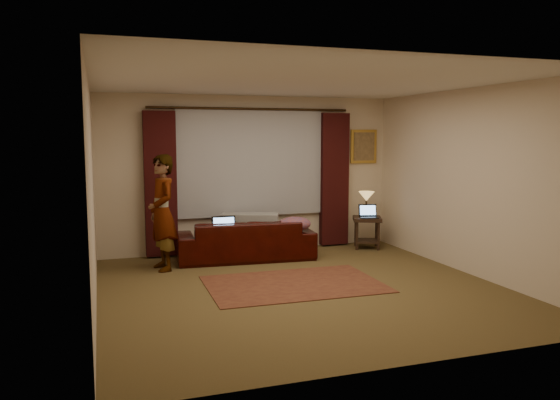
% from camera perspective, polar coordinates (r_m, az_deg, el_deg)
% --- Properties ---
extents(floor, '(5.00, 5.00, 0.01)m').
position_cam_1_polar(floor, '(7.08, 2.33, -9.23)').
color(floor, brown).
rests_on(floor, ground).
extents(ceiling, '(5.00, 5.00, 0.02)m').
position_cam_1_polar(ceiling, '(6.84, 2.43, 12.26)').
color(ceiling, silver).
rests_on(ceiling, ground).
extents(wall_back, '(5.00, 0.02, 2.60)m').
position_cam_1_polar(wall_back, '(9.21, -3.15, 2.73)').
color(wall_back, beige).
rests_on(wall_back, ground).
extents(wall_front, '(5.00, 0.02, 2.60)m').
position_cam_1_polar(wall_front, '(4.60, 13.48, -1.46)').
color(wall_front, beige).
rests_on(wall_front, ground).
extents(wall_left, '(0.02, 5.00, 2.60)m').
position_cam_1_polar(wall_left, '(6.40, -19.06, 0.61)').
color(wall_left, beige).
rests_on(wall_left, ground).
extents(wall_right, '(0.02, 5.00, 2.60)m').
position_cam_1_polar(wall_right, '(8.07, 19.24, 1.80)').
color(wall_right, beige).
rests_on(wall_right, ground).
extents(sheer_curtain, '(2.50, 0.05, 1.80)m').
position_cam_1_polar(sheer_curtain, '(9.14, -3.06, 3.96)').
color(sheer_curtain, '#A3A4AB').
rests_on(sheer_curtain, wall_back).
extents(drape_left, '(0.50, 0.14, 2.30)m').
position_cam_1_polar(drape_left, '(8.83, -12.38, 1.63)').
color(drape_left, black).
rests_on(drape_left, floor).
extents(drape_right, '(0.50, 0.14, 2.30)m').
position_cam_1_polar(drape_right, '(9.62, 5.69, 2.16)').
color(drape_right, black).
rests_on(drape_right, floor).
extents(curtain_rod, '(0.04, 0.04, 3.40)m').
position_cam_1_polar(curtain_rod, '(9.09, -3.01, 9.49)').
color(curtain_rod, '#30200F').
rests_on(curtain_rod, wall_back).
extents(picture_frame, '(0.50, 0.04, 0.60)m').
position_cam_1_polar(picture_frame, '(9.92, 8.72, 5.55)').
color(picture_frame, gold).
rests_on(picture_frame, wall_back).
extents(sofa, '(2.20, 1.08, 0.86)m').
position_cam_1_polar(sofa, '(8.61, -3.66, -3.37)').
color(sofa, black).
rests_on(sofa, floor).
extents(throw_blanket, '(0.98, 0.66, 0.11)m').
position_cam_1_polar(throw_blanket, '(8.78, -3.16, -0.24)').
color(throw_blanket, gray).
rests_on(throw_blanket, sofa).
extents(clothing_pile, '(0.62, 0.53, 0.23)m').
position_cam_1_polar(clothing_pile, '(8.62, 1.52, -2.58)').
color(clothing_pile, '#7B4558').
rests_on(clothing_pile, sofa).
extents(laptop_sofa, '(0.37, 0.41, 0.27)m').
position_cam_1_polar(laptop_sofa, '(8.36, -5.70, -2.76)').
color(laptop_sofa, black).
rests_on(laptop_sofa, sofa).
extents(area_rug, '(2.29, 1.55, 0.01)m').
position_cam_1_polar(area_rug, '(7.24, 1.47, -8.77)').
color(area_rug, brown).
rests_on(area_rug, floor).
extents(end_table, '(0.62, 0.62, 0.54)m').
position_cam_1_polar(end_table, '(9.58, 9.06, -3.38)').
color(end_table, black).
rests_on(end_table, floor).
extents(tiffany_lamp, '(0.38, 0.38, 0.44)m').
position_cam_1_polar(tiffany_lamp, '(9.57, 9.01, -0.42)').
color(tiffany_lamp, olive).
rests_on(tiffany_lamp, end_table).
extents(laptop_table, '(0.38, 0.40, 0.22)m').
position_cam_1_polar(laptop_table, '(9.43, 9.28, -1.18)').
color(laptop_table, black).
rests_on(laptop_table, end_table).
extents(person, '(0.59, 0.59, 1.68)m').
position_cam_1_polar(person, '(8.04, -12.20, -1.30)').
color(person, gray).
rests_on(person, floor).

